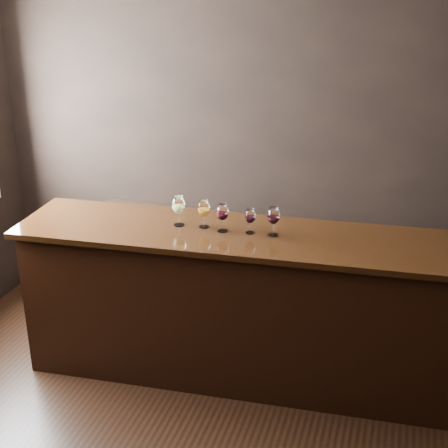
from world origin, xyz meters
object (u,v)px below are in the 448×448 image
(back_bar_shelf, at_px, (237,271))
(glass_red_c, at_px, (274,216))
(bar_counter, at_px, (245,308))
(glass_red_b, at_px, (250,217))
(glass_red_a, at_px, (223,213))
(glass_white, at_px, (179,206))
(glass_amber, at_px, (204,209))

(back_bar_shelf, bearing_deg, glass_red_c, -58.18)
(bar_counter, distance_m, glass_red_b, 0.71)
(glass_red_a, distance_m, glass_red_c, 0.35)
(glass_red_c, bearing_deg, bar_counter, -173.39)
(glass_white, distance_m, glass_red_a, 0.32)
(glass_red_a, relative_size, glass_red_c, 0.98)
(bar_counter, distance_m, glass_amber, 0.78)
(bar_counter, xyz_separation_m, glass_red_b, (0.03, 0.02, 0.70))
(glass_white, xyz_separation_m, glass_red_b, (0.51, 0.01, -0.03))
(bar_counter, xyz_separation_m, glass_red_c, (0.18, 0.02, 0.72))
(bar_counter, relative_size, back_bar_shelf, 1.25)
(bar_counter, relative_size, glass_white, 14.27)
(glass_amber, bearing_deg, glass_red_a, -12.31)
(glass_white, bearing_deg, back_bar_shelf, 74.23)
(glass_amber, relative_size, glass_red_c, 0.98)
(bar_counter, height_order, glass_red_c, glass_red_c)
(glass_amber, bearing_deg, glass_white, -173.22)
(back_bar_shelf, distance_m, glass_white, 1.14)
(back_bar_shelf, bearing_deg, bar_counter, -70.20)
(bar_counter, bearing_deg, glass_white, 175.55)
(bar_counter, xyz_separation_m, back_bar_shelf, (-0.27, 0.76, -0.10))
(glass_white, xyz_separation_m, glass_amber, (0.18, 0.02, -0.01))
(glass_red_c, bearing_deg, glass_white, -178.54)
(glass_white, height_order, glass_amber, glass_white)
(back_bar_shelf, relative_size, glass_white, 11.40)
(bar_counter, relative_size, glass_amber, 15.59)
(glass_red_b, xyz_separation_m, glass_red_c, (0.16, 0.00, 0.02))
(glass_amber, relative_size, glass_red_a, 1.00)
(back_bar_shelf, bearing_deg, glass_amber, -92.78)
(back_bar_shelf, distance_m, glass_red_b, 1.13)
(bar_counter, height_order, glass_red_a, glass_red_a)
(glass_amber, xyz_separation_m, glass_red_a, (0.15, -0.03, 0.00))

